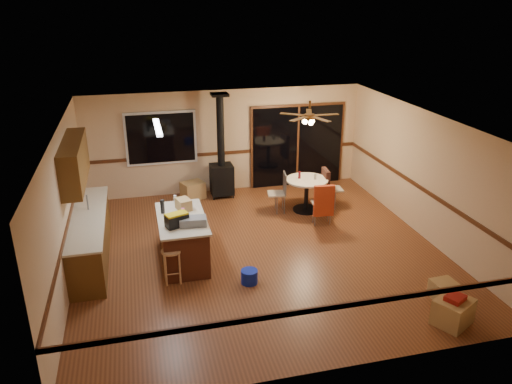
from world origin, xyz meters
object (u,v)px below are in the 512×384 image
object	(u,v)px
chair_near	(324,200)
box_under_window	(193,190)
kitchen_island	(183,239)
toolbox_black	(177,221)
box_corner_b	(443,290)
bar_stool	(172,266)
wood_stove	(221,169)
box_corner_a	(453,312)
toolbox_grey	(193,221)
chair_left	(281,188)
dining_table	(307,189)
chair_right	(326,184)
blue_bucket	(249,277)

from	to	relation	value
chair_near	box_under_window	size ratio (longest dim) A/B	1.32
kitchen_island	toolbox_black	bearing A→B (deg)	-107.71
toolbox_black	kitchen_island	bearing A→B (deg)	72.29
chair_near	box_corner_b	world-z (taller)	chair_near
bar_stool	wood_stove	bearing A→B (deg)	67.40
chair_near	box_corner_a	size ratio (longest dim) A/B	1.27
toolbox_grey	bar_stool	xyz separation A→B (m)	(-0.44, -0.34, -0.66)
chair_left	box_under_window	world-z (taller)	chair_left
toolbox_grey	box_under_window	size ratio (longest dim) A/B	0.91
dining_table	chair_right	xyz separation A→B (m)	(0.52, 0.07, 0.06)
chair_right	toolbox_black	bearing A→B (deg)	-150.05
box_under_window	box_corner_b	xyz separation A→B (m)	(3.50, -5.43, -0.05)
toolbox_grey	chair_right	xyz separation A→B (m)	(3.41, 2.15, -0.38)
box_under_window	box_corner_a	bearing A→B (deg)	-61.95
wood_stove	box_corner_a	size ratio (longest dim) A/B	4.57
bar_stool	chair_left	size ratio (longest dim) A/B	1.23
toolbox_grey	blue_bucket	distance (m)	1.41
dining_table	box_corner_a	distance (m)	4.75
dining_table	box_corner_b	world-z (taller)	dining_table
kitchen_island	box_corner_a	bearing A→B (deg)	-38.01
toolbox_grey	toolbox_black	bearing A→B (deg)	175.13
bar_stool	box_corner_a	size ratio (longest dim) A/B	1.15
kitchen_island	toolbox_grey	bearing A→B (deg)	-66.23
kitchen_island	wood_stove	size ratio (longest dim) A/B	0.67
wood_stove	bar_stool	xyz separation A→B (m)	(-1.57, -3.77, -0.41)
toolbox_grey	bar_stool	world-z (taller)	toolbox_grey
chair_near	box_under_window	xyz separation A→B (m)	(-2.57, 2.28, -0.39)
wood_stove	blue_bucket	distance (m)	4.19
toolbox_grey	chair_near	size ratio (longest dim) A/B	0.68
kitchen_island	box_corner_b	distance (m)	4.70
chair_near	box_corner_b	bearing A→B (deg)	-73.45
wood_stove	dining_table	distance (m)	2.23
toolbox_black	box_corner_b	distance (m)	4.71
chair_right	box_corner_b	bearing A→B (deg)	-83.09
bar_stool	box_under_window	xyz separation A→B (m)	(0.84, 3.82, -0.11)
chair_left	chair_right	bearing A→B (deg)	-0.63
box_corner_a	toolbox_black	bearing A→B (deg)	146.26
chair_near	kitchen_island	bearing A→B (deg)	-165.37
wood_stove	box_corner_b	bearing A→B (deg)	-62.69
wood_stove	box_corner_b	distance (m)	6.08
chair_near	wood_stove	bearing A→B (deg)	129.54
toolbox_black	chair_right	bearing A→B (deg)	29.95
wood_stove	box_corner_a	world-z (taller)	wood_stove
kitchen_island	chair_near	size ratio (longest dim) A/B	2.40
chair_left	box_corner_b	world-z (taller)	chair_left
dining_table	box_under_window	size ratio (longest dim) A/B	1.86
bar_stool	chair_near	world-z (taller)	chair_near
chair_left	chair_near	size ratio (longest dim) A/B	0.74
chair_right	box_under_window	xyz separation A→B (m)	(-3.01, 1.33, -0.39)
toolbox_grey	box_corner_b	bearing A→B (deg)	-26.46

